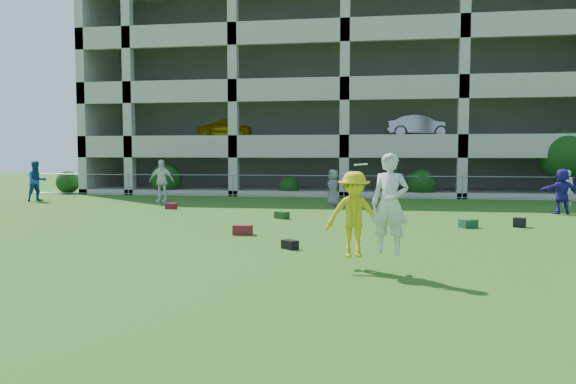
% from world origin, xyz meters
% --- Properties ---
extents(ground, '(100.00, 100.00, 0.00)m').
position_xyz_m(ground, '(0.00, 0.00, 0.00)').
color(ground, '#235114').
rests_on(ground, ground).
extents(bystander_a, '(1.16, 1.21, 1.96)m').
position_xyz_m(bystander_a, '(-14.67, 14.56, 0.98)').
color(bystander_a, navy).
rests_on(bystander_a, ground).
extents(bystander_b, '(1.21, 0.53, 2.03)m').
position_xyz_m(bystander_b, '(-8.43, 14.91, 1.02)').
color(bystander_b, white).
rests_on(bystander_b, ground).
extents(bystander_c, '(0.74, 0.92, 1.63)m').
position_xyz_m(bystander_c, '(-0.18, 14.02, 0.82)').
color(bystander_c, slate).
rests_on(bystander_c, ground).
extents(bystander_d, '(1.71, 1.04, 1.76)m').
position_xyz_m(bystander_d, '(8.75, 12.47, 0.88)').
color(bystander_d, navy).
rests_on(bystander_d, ground).
extents(bystander_e, '(0.67, 0.53, 1.60)m').
position_xyz_m(bystander_e, '(10.03, 15.94, 0.80)').
color(bystander_e, silver).
rests_on(bystander_e, ground).
extents(bag_red_a, '(0.57, 0.33, 0.28)m').
position_xyz_m(bag_red_a, '(-2.09, 5.13, 0.14)').
color(bag_red_a, '#561C0E').
rests_on(bag_red_a, ground).
extents(bag_black_b, '(0.47, 0.45, 0.22)m').
position_xyz_m(bag_black_b, '(-0.38, 2.99, 0.11)').
color(bag_black_b, black).
rests_on(bag_black_b, ground).
extents(bag_green_c, '(0.61, 0.56, 0.26)m').
position_xyz_m(bag_green_c, '(4.56, 7.73, 0.13)').
color(bag_green_c, '#163C21').
rests_on(bag_green_c, ground).
extents(crate_d, '(0.45, 0.45, 0.30)m').
position_xyz_m(crate_d, '(6.19, 8.13, 0.15)').
color(crate_d, black).
rests_on(crate_d, ground).
extents(bag_red_f, '(0.48, 0.33, 0.24)m').
position_xyz_m(bag_red_f, '(-6.84, 11.96, 0.12)').
color(bag_red_f, '#590F19').
rests_on(bag_red_f, ground).
extents(bag_green_g, '(0.58, 0.53, 0.25)m').
position_xyz_m(bag_green_g, '(-1.65, 9.23, 0.12)').
color(bag_green_g, '#14371B').
rests_on(bag_green_g, ground).
extents(frisbee_contest, '(1.70, 1.21, 2.10)m').
position_xyz_m(frisbee_contest, '(1.49, 0.66, 1.21)').
color(frisbee_contest, gold).
rests_on(frisbee_contest, ground).
extents(parking_garage, '(30.00, 14.00, 12.00)m').
position_xyz_m(parking_garage, '(-0.01, 27.70, 6.01)').
color(parking_garage, '#9E998C').
rests_on(parking_garage, ground).
extents(fence, '(36.06, 0.06, 1.20)m').
position_xyz_m(fence, '(0.00, 19.00, 0.61)').
color(fence, gray).
rests_on(fence, ground).
extents(shrub_row, '(34.38, 2.52, 3.50)m').
position_xyz_m(shrub_row, '(4.59, 19.70, 1.51)').
color(shrub_row, '#163D11').
rests_on(shrub_row, ground).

